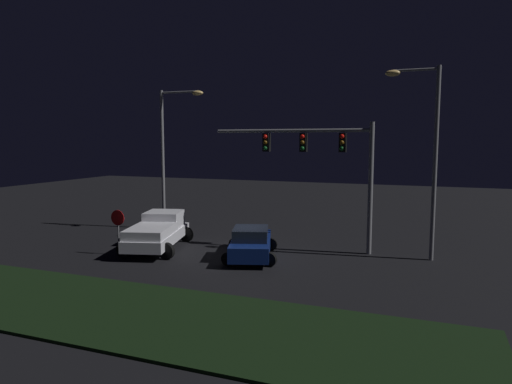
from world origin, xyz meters
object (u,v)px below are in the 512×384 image
at_px(traffic_signal_gantry, 322,155).
at_px(stop_sign, 118,224).
at_px(street_lamp_left, 171,143).
at_px(car_sedan, 251,243).
at_px(pickup_truck, 158,230).
at_px(street_lamp_right, 426,141).

height_order(traffic_signal_gantry, stop_sign, traffic_signal_gantry).
xyz_separation_m(street_lamp_left, stop_sign, (0.99, -6.63, -3.89)).
relative_size(car_sedan, traffic_signal_gantry, 0.57).
bearing_deg(car_sedan, stop_sign, 87.32).
distance_m(pickup_truck, street_lamp_right, 13.85).
height_order(car_sedan, street_lamp_left, street_lamp_left).
relative_size(street_lamp_left, street_lamp_right, 0.97).
distance_m(traffic_signal_gantry, stop_sign, 10.66).
bearing_deg(traffic_signal_gantry, car_sedan, -133.64).
bearing_deg(street_lamp_left, pickup_truck, -66.31).
relative_size(street_lamp_left, stop_sign, 3.89).
distance_m(street_lamp_right, stop_sign, 15.16).
bearing_deg(street_lamp_left, traffic_signal_gantry, -11.53).
xyz_separation_m(street_lamp_right, stop_sign, (-13.92, -4.46, -4.00)).
xyz_separation_m(pickup_truck, street_lamp_left, (-2.10, 4.79, 4.45)).
relative_size(pickup_truck, traffic_signal_gantry, 0.69).
bearing_deg(street_lamp_right, stop_sign, -162.25).
height_order(traffic_signal_gantry, street_lamp_right, street_lamp_right).
relative_size(car_sedan, street_lamp_left, 0.55).
relative_size(pickup_truck, stop_sign, 2.57).
bearing_deg(stop_sign, pickup_truck, 58.89).
bearing_deg(pickup_truck, street_lamp_left, 8.07).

